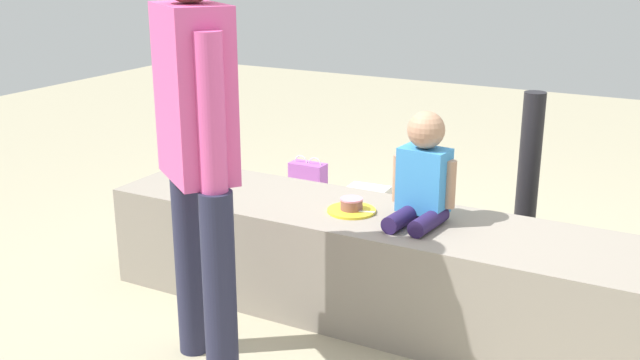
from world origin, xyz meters
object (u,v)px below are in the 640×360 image
(adult_standing, at_px, (196,122))
(gift_bag, at_px, (308,183))
(water_bottle_far_side, at_px, (423,233))
(cake_box_white, at_px, (364,201))
(child_seated, at_px, (423,174))
(water_bottle_near_gift, at_px, (387,240))
(cake_plate, at_px, (352,207))
(party_cup_red, at_px, (525,223))

(adult_standing, height_order, gift_bag, adult_standing)
(water_bottle_far_side, bearing_deg, cake_box_white, 144.53)
(child_seated, distance_m, water_bottle_near_gift, 0.96)
(adult_standing, distance_m, cake_plate, 0.95)
(gift_bag, bearing_deg, party_cup_red, 7.52)
(adult_standing, bearing_deg, water_bottle_far_side, 79.87)
(cake_plate, distance_m, cake_box_white, 1.44)
(party_cup_red, bearing_deg, water_bottle_far_side, -129.37)
(water_bottle_far_side, relative_size, party_cup_red, 1.96)
(water_bottle_near_gift, xyz_separation_m, cake_box_white, (-0.43, 0.61, -0.03))
(child_seated, xyz_separation_m, cake_box_white, (-0.85, 1.22, -0.63))
(water_bottle_far_side, bearing_deg, adult_standing, -100.13)
(adult_standing, xyz_separation_m, cake_box_white, (-0.26, 2.02, -0.96))
(water_bottle_far_side, height_order, cake_box_white, water_bottle_far_side)
(cake_box_white, bearing_deg, child_seated, -55.27)
(child_seated, height_order, water_bottle_near_gift, child_seated)
(water_bottle_near_gift, height_order, party_cup_red, water_bottle_near_gift)
(gift_bag, xyz_separation_m, cake_box_white, (0.39, 0.04, -0.07))
(adult_standing, height_order, water_bottle_far_side, adult_standing)
(adult_standing, distance_m, gift_bag, 2.27)
(cake_box_white, bearing_deg, gift_bag, -174.81)
(child_seated, xyz_separation_m, adult_standing, (-0.58, -0.79, 0.33))
(gift_bag, relative_size, cake_box_white, 0.99)
(child_seated, distance_m, cake_box_white, 1.62)
(water_bottle_far_side, bearing_deg, party_cup_red, 50.63)
(adult_standing, bearing_deg, cake_plate, 70.55)
(child_seated, height_order, adult_standing, adult_standing)
(gift_bag, relative_size, party_cup_red, 3.23)
(cake_plate, height_order, cake_box_white, cake_plate)
(water_bottle_near_gift, relative_size, party_cup_red, 2.24)
(adult_standing, bearing_deg, party_cup_red, 71.25)
(cake_plate, relative_size, cake_box_white, 0.68)
(child_seated, distance_m, cake_plate, 0.37)
(gift_bag, distance_m, cake_box_white, 0.40)
(gift_bag, distance_m, water_bottle_far_side, 1.01)
(child_seated, xyz_separation_m, party_cup_red, (0.15, 1.37, -0.65))
(water_bottle_far_side, distance_m, party_cup_red, 0.70)
(cake_plate, bearing_deg, water_bottle_far_side, 88.40)
(party_cup_red, bearing_deg, cake_plate, -108.38)
(water_bottle_near_gift, bearing_deg, gift_bag, 144.94)
(gift_bag, xyz_separation_m, water_bottle_near_gift, (0.82, -0.57, -0.04))
(child_seated, distance_m, party_cup_red, 1.53)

